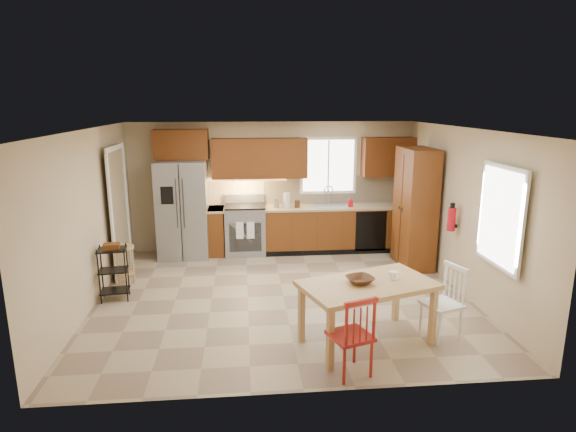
{
  "coord_description": "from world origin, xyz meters",
  "views": [
    {
      "loc": [
        -0.57,
        -6.79,
        2.88
      ],
      "look_at": [
        0.11,
        0.4,
        1.15
      ],
      "focal_mm": 30.0,
      "sensor_mm": 36.0,
      "label": 1
    }
  ],
  "objects_px": {
    "table_bowl": "(360,283)",
    "pantry": "(415,208)",
    "soap_bottle": "(351,202)",
    "table_jar": "(394,277)",
    "chair_white": "(441,303)",
    "refrigerator": "(183,209)",
    "dining_table": "(367,313)",
    "bar_stool": "(125,265)",
    "fire_extinguisher": "(452,219)",
    "chair_red": "(350,334)",
    "utility_cart": "(114,273)",
    "range_stove": "(245,230)"
  },
  "relations": [
    {
      "from": "pantry",
      "to": "dining_table",
      "type": "xyz_separation_m",
      "value": [
        -1.55,
        -2.73,
        -0.67
      ]
    },
    {
      "from": "fire_extinguisher",
      "to": "chair_white",
      "type": "bearing_deg",
      "value": -115.94
    },
    {
      "from": "utility_cart",
      "to": "pantry",
      "type": "bearing_deg",
      "value": 4.93
    },
    {
      "from": "refrigerator",
      "to": "table_jar",
      "type": "relative_size",
      "value": 13.6
    },
    {
      "from": "refrigerator",
      "to": "table_bowl",
      "type": "height_order",
      "value": "refrigerator"
    },
    {
      "from": "soap_bottle",
      "to": "chair_white",
      "type": "height_order",
      "value": "soap_bottle"
    },
    {
      "from": "chair_white",
      "to": "table_jar",
      "type": "height_order",
      "value": "chair_white"
    },
    {
      "from": "soap_bottle",
      "to": "table_jar",
      "type": "xyz_separation_m",
      "value": [
        -0.25,
        -3.54,
        -0.19
      ]
    },
    {
      "from": "soap_bottle",
      "to": "bar_stool",
      "type": "relative_size",
      "value": 0.3
    },
    {
      "from": "soap_bottle",
      "to": "pantry",
      "type": "xyz_separation_m",
      "value": [
        0.95,
        -0.9,
        0.05
      ]
    },
    {
      "from": "chair_white",
      "to": "bar_stool",
      "type": "bearing_deg",
      "value": 43.77
    },
    {
      "from": "bar_stool",
      "to": "soap_bottle",
      "type": "bearing_deg",
      "value": 13.21
    },
    {
      "from": "fire_extinguisher",
      "to": "dining_table",
      "type": "xyz_separation_m",
      "value": [
        -1.75,
        -1.68,
        -0.72
      ]
    },
    {
      "from": "range_stove",
      "to": "utility_cart",
      "type": "bearing_deg",
      "value": -133.3
    },
    {
      "from": "bar_stool",
      "to": "chair_white",
      "type": "bearing_deg",
      "value": -32.95
    },
    {
      "from": "chair_white",
      "to": "utility_cart",
      "type": "relative_size",
      "value": 1.12
    },
    {
      "from": "fire_extinguisher",
      "to": "chair_white",
      "type": "height_order",
      "value": "fire_extinguisher"
    },
    {
      "from": "fire_extinguisher",
      "to": "table_jar",
      "type": "height_order",
      "value": "fire_extinguisher"
    },
    {
      "from": "range_stove",
      "to": "fire_extinguisher",
      "type": "height_order",
      "value": "fire_extinguisher"
    },
    {
      "from": "soap_bottle",
      "to": "bar_stool",
      "type": "xyz_separation_m",
      "value": [
        -3.96,
        -1.35,
        -0.68
      ]
    },
    {
      "from": "chair_red",
      "to": "dining_table",
      "type": "bearing_deg",
      "value": 42.87
    },
    {
      "from": "table_bowl",
      "to": "bar_stool",
      "type": "relative_size",
      "value": 0.5
    },
    {
      "from": "range_stove",
      "to": "table_bowl",
      "type": "xyz_separation_m",
      "value": [
        1.34,
        -3.72,
        0.31
      ]
    },
    {
      "from": "table_jar",
      "to": "soap_bottle",
      "type": "bearing_deg",
      "value": 85.91
    },
    {
      "from": "table_bowl",
      "to": "utility_cart",
      "type": "bearing_deg",
      "value": 153.34
    },
    {
      "from": "dining_table",
      "to": "fire_extinguisher",
      "type": "bearing_deg",
      "value": 25.17
    },
    {
      "from": "table_bowl",
      "to": "pantry",
      "type": "bearing_deg",
      "value": 59.01
    },
    {
      "from": "bar_stool",
      "to": "dining_table",
      "type": "bearing_deg",
      "value": -39.74
    },
    {
      "from": "fire_extinguisher",
      "to": "utility_cart",
      "type": "height_order",
      "value": "fire_extinguisher"
    },
    {
      "from": "bar_stool",
      "to": "range_stove",
      "type": "bearing_deg",
      "value": 30.95
    },
    {
      "from": "soap_bottle",
      "to": "chair_red",
      "type": "xyz_separation_m",
      "value": [
        -0.95,
        -4.28,
        -0.54
      ]
    },
    {
      "from": "refrigerator",
      "to": "chair_white",
      "type": "height_order",
      "value": "refrigerator"
    },
    {
      "from": "refrigerator",
      "to": "dining_table",
      "type": "relative_size",
      "value": 1.16
    },
    {
      "from": "pantry",
      "to": "bar_stool",
      "type": "bearing_deg",
      "value": -174.82
    },
    {
      "from": "range_stove",
      "to": "chair_red",
      "type": "distance_m",
      "value": 4.5
    },
    {
      "from": "range_stove",
      "to": "refrigerator",
      "type": "bearing_deg",
      "value": -177.01
    },
    {
      "from": "pantry",
      "to": "table_jar",
      "type": "distance_m",
      "value": 2.91
    },
    {
      "from": "soap_bottle",
      "to": "table_jar",
      "type": "relative_size",
      "value": 1.43
    },
    {
      "from": "refrigerator",
      "to": "range_stove",
      "type": "distance_m",
      "value": 1.24
    },
    {
      "from": "soap_bottle",
      "to": "dining_table",
      "type": "height_order",
      "value": "soap_bottle"
    },
    {
      "from": "table_bowl",
      "to": "dining_table",
      "type": "bearing_deg",
      "value": 0.0
    },
    {
      "from": "table_bowl",
      "to": "utility_cart",
      "type": "relative_size",
      "value": 0.39
    },
    {
      "from": "chair_white",
      "to": "bar_stool",
      "type": "height_order",
      "value": "chair_white"
    },
    {
      "from": "refrigerator",
      "to": "chair_red",
      "type": "height_order",
      "value": "refrigerator"
    },
    {
      "from": "chair_red",
      "to": "pantry",
      "type": "bearing_deg",
      "value": 41.93
    },
    {
      "from": "chair_white",
      "to": "table_jar",
      "type": "relative_size",
      "value": 6.87
    },
    {
      "from": "range_stove",
      "to": "table_bowl",
      "type": "distance_m",
      "value": 3.97
    },
    {
      "from": "chair_red",
      "to": "table_jar",
      "type": "height_order",
      "value": "chair_red"
    },
    {
      "from": "dining_table",
      "to": "bar_stool",
      "type": "relative_size",
      "value": 2.48
    },
    {
      "from": "table_bowl",
      "to": "utility_cart",
      "type": "xyz_separation_m",
      "value": [
        -3.29,
        1.65,
        -0.36
      ]
    }
  ]
}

